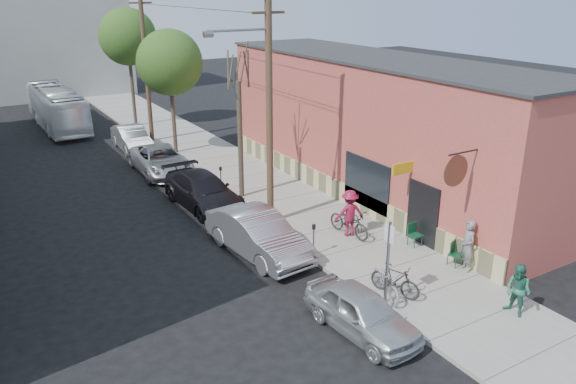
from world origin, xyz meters
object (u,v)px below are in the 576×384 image
tree_bare (240,140)px  patron_green (518,290)px  tree_leafy_mid (170,63)px  cyclist (350,213)px  car_4 (132,138)px  parked_bike_a (395,280)px  car_3 (161,160)px  bus (57,108)px  patio_chair_a (415,235)px  car_1 (258,234)px  patio_chair_b (456,254)px  patron_grey (468,246)px  car_2 (203,191)px  car_0 (362,312)px  tree_leafy_far (128,37)px  parked_bike_b (386,282)px  sign_post (388,255)px  parking_meter_far (221,175)px  parking_meter_near (314,235)px  utility_pole_near (268,100)px

tree_bare → patron_green: bearing=-79.7°
tree_leafy_mid → cyclist: 16.03m
patron_green → car_4: patron_green is taller
tree_leafy_mid → car_4: 5.66m
parked_bike_a → car_3: (-2.11, 16.73, 0.05)m
tree_bare → cyclist: bearing=-75.2°
bus → patio_chair_a: bearing=-74.6°
car_1 → patio_chair_a: bearing=-32.6°
patio_chair_b → tree_leafy_mid: bearing=75.5°
patron_grey → patio_chair_b: bearing=-156.7°
parked_bike_a → car_1: 5.67m
car_2 → car_0: bearing=-93.3°
patio_chair_a → cyclist: 2.71m
tree_leafy_far → bus: (-4.84, 2.69, -4.94)m
tree_leafy_far → bus: size_ratio=0.78×
parked_bike_b → tree_leafy_mid: bearing=105.9°
tree_leafy_far → car_0: (-2.00, -29.05, -5.72)m
tree_leafy_mid → sign_post: bearing=-91.3°
parking_meter_far → car_4: car_4 is taller
parking_meter_near → cyclist: (2.23, 0.76, 0.13)m
car_4 → patron_grey: bearing=-75.1°
utility_pole_near → tree_leafy_far: 20.69m
sign_post → parking_meter_far: size_ratio=2.26×
patio_chair_a → car_1: (-5.47, 2.74, 0.25)m
car_1 → sign_post: bearing=-78.2°
sign_post → patio_chair_b: size_ratio=3.18×
tree_leafy_far → cyclist: tree_leafy_far is taller
car_2 → car_1: bearing=-95.0°
car_2 → patron_grey: bearing=-67.0°
bus → parked_bike_b: bearing=-82.0°
car_3 → car_4: bearing=92.2°
parking_meter_near → patron_green: patron_green is taller
parking_meter_near → car_0: bearing=-107.0°
parked_bike_a → parked_bike_b: parked_bike_a is taller
parking_meter_far → patron_green: 15.21m
parked_bike_a → car_2: 11.10m
tree_bare → patio_chair_a: 9.37m
cyclist → car_2: size_ratio=0.36×
patron_grey → cyclist: cyclist is taller
utility_pole_near → car_4: utility_pole_near is taller
tree_leafy_far → patio_chair_a: size_ratio=9.37×
cyclist → car_2: cyclist is taller
parked_bike_a → car_4: car_4 is taller
car_1 → car_2: bearing=82.2°
parking_meter_near → bus: bearing=99.0°
tree_leafy_mid → tree_bare: bearing=-90.0°
tree_leafy_far → parked_bike_a: (0.11, -28.11, -5.71)m
sign_post → parked_bike_b: bearing=47.6°
patio_chair_a → parked_bike_b: 4.19m
car_0 → car_3: bearing=85.3°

